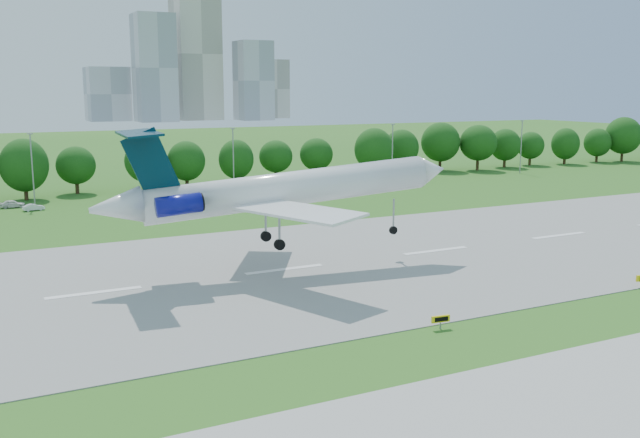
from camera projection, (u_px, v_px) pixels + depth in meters
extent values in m
plane|color=#235717|center=(416.00, 342.00, 55.24)|extent=(600.00, 600.00, 0.00)
cube|color=gray|center=(285.00, 270.00, 77.18)|extent=(400.00, 45.00, 0.08)
cylinder|color=#382314|center=(29.00, 189.00, 126.81)|extent=(0.70, 0.70, 3.60)
sphere|color=#124010|center=(27.00, 164.00, 126.01)|extent=(8.40, 8.40, 8.40)
cylinder|color=#382314|center=(240.00, 176.00, 144.55)|extent=(0.70, 0.70, 3.60)
sphere|color=#124010|center=(240.00, 155.00, 143.75)|extent=(8.40, 8.40, 8.40)
cylinder|color=#382314|center=(405.00, 167.00, 162.29)|extent=(0.70, 0.70, 3.60)
sphere|color=#124010|center=(406.00, 147.00, 161.49)|extent=(8.40, 8.40, 8.40)
cylinder|color=#382314|center=(538.00, 159.00, 180.03)|extent=(0.70, 0.70, 3.60)
sphere|color=#124010|center=(539.00, 142.00, 179.23)|extent=(8.40, 8.40, 8.40)
cylinder|color=gray|center=(33.00, 171.00, 117.27)|extent=(0.24, 0.24, 12.00)
cube|color=gray|center=(30.00, 134.00, 116.17)|extent=(0.90, 0.25, 0.18)
cylinder|color=gray|center=(233.00, 161.00, 132.79)|extent=(0.24, 0.24, 12.00)
cube|color=gray|center=(233.00, 128.00, 131.69)|extent=(0.90, 0.25, 0.18)
cylinder|color=gray|center=(392.00, 154.00, 148.31)|extent=(0.24, 0.24, 12.00)
cube|color=gray|center=(393.00, 124.00, 147.21)|extent=(0.90, 0.25, 0.18)
cylinder|color=gray|center=(521.00, 147.00, 163.84)|extent=(0.24, 0.24, 12.00)
cube|color=gray|center=(522.00, 121.00, 162.73)|extent=(0.90, 0.25, 0.18)
cube|color=#B2B2B7|center=(154.00, 68.00, 416.50)|extent=(22.00, 22.00, 62.00)
cube|color=beige|center=(196.00, 55.00, 441.34)|extent=(26.00, 26.00, 80.00)
cube|color=#B2B2B7|center=(253.00, 81.00, 439.98)|extent=(20.00, 20.00, 48.00)
cube|color=beige|center=(272.00, 89.00, 473.03)|extent=(18.00, 18.00, 38.00)
cube|color=#B2B2B7|center=(107.00, 94.00, 430.95)|extent=(24.00, 24.00, 32.00)
cylinder|color=white|center=(290.00, 189.00, 75.93)|extent=(31.62, 6.07, 5.84)
cone|color=white|center=(431.00, 170.00, 82.18)|extent=(3.86, 3.91, 3.87)
cone|color=white|center=(116.00, 207.00, 69.30)|extent=(5.51, 4.04, 3.99)
cube|color=white|center=(298.00, 211.00, 68.80)|extent=(9.64, 14.51, 0.63)
cube|color=white|center=(254.00, 192.00, 82.07)|extent=(11.20, 14.36, 0.63)
cube|color=#052739|center=(151.00, 163.00, 69.88)|extent=(5.65, 0.96, 7.12)
cube|color=#052739|center=(138.00, 133.00, 68.95)|extent=(4.10, 10.13, 0.46)
cylinder|color=navy|center=(179.00, 205.00, 68.89)|extent=(4.64, 2.32, 2.28)
cylinder|color=navy|center=(168.00, 197.00, 73.82)|extent=(4.64, 2.32, 2.28)
cylinder|color=gray|center=(394.00, 215.00, 81.26)|extent=(0.21, 0.21, 3.65)
cylinder|color=black|center=(393.00, 230.00, 81.59)|extent=(0.96, 0.38, 0.94)
cylinder|color=gray|center=(279.00, 227.00, 73.72)|extent=(0.25, 0.25, 3.65)
cylinder|color=black|center=(280.00, 245.00, 74.05)|extent=(1.18, 0.56, 1.15)
cylinder|color=gray|center=(266.00, 220.00, 77.89)|extent=(0.25, 0.25, 3.65)
cylinder|color=black|center=(266.00, 236.00, 78.22)|extent=(1.18, 0.56, 1.15)
cube|color=gray|center=(440.00, 325.00, 58.19)|extent=(0.11, 0.11, 0.71)
cube|color=yellow|center=(441.00, 319.00, 58.10)|extent=(1.64, 0.39, 0.56)
cube|color=black|center=(441.00, 319.00, 57.99)|extent=(1.22, 0.17, 0.36)
imported|color=silver|center=(34.00, 207.00, 114.62)|extent=(3.45, 1.65, 1.09)
imported|color=silver|center=(12.00, 204.00, 117.29)|extent=(3.99, 1.84, 1.33)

